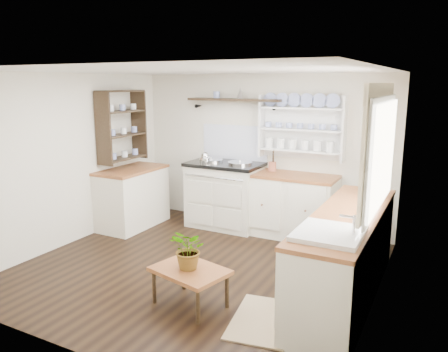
{
  "coord_description": "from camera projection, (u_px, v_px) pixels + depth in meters",
  "views": [
    {
      "loc": [
        2.54,
        -4.18,
        2.17
      ],
      "look_at": [
        0.22,
        0.25,
        1.1
      ],
      "focal_mm": 35.0,
      "sensor_mm": 36.0,
      "label": 1
    }
  ],
  "objects": [
    {
      "name": "floor",
      "position": [
        198.0,
        268.0,
        5.22
      ],
      "size": [
        4.0,
        3.8,
        0.01
      ],
      "primitive_type": "cube",
      "color": "black",
      "rests_on": "ground"
    },
    {
      "name": "wall_back",
      "position": [
        261.0,
        151.0,
        6.63
      ],
      "size": [
        4.0,
        0.02,
        2.3
      ],
      "primitive_type": "cube",
      "color": "beige",
      "rests_on": "ground"
    },
    {
      "name": "wall_right",
      "position": [
        380.0,
        194.0,
        4.08
      ],
      "size": [
        0.02,
        3.8,
        2.3
      ],
      "primitive_type": "cube",
      "color": "beige",
      "rests_on": "ground"
    },
    {
      "name": "wall_left",
      "position": [
        70.0,
        160.0,
        5.89
      ],
      "size": [
        0.02,
        3.8,
        2.3
      ],
      "primitive_type": "cube",
      "color": "beige",
      "rests_on": "ground"
    },
    {
      "name": "ceiling",
      "position": [
        195.0,
        71.0,
        4.74
      ],
      "size": [
        4.0,
        3.8,
        0.01
      ],
      "primitive_type": "cube",
      "color": "white",
      "rests_on": "wall_back"
    },
    {
      "name": "window",
      "position": [
        380.0,
        148.0,
        4.14
      ],
      "size": [
        0.08,
        1.55,
        1.22
      ],
      "color": "white",
      "rests_on": "wall_right"
    },
    {
      "name": "aga_cooker",
      "position": [
        225.0,
        194.0,
        6.68
      ],
      "size": [
        1.11,
        0.77,
        1.02
      ],
      "color": "beige",
      "rests_on": "floor"
    },
    {
      "name": "back_cabinets",
      "position": [
        291.0,
        205.0,
        6.24
      ],
      "size": [
        1.27,
        0.63,
        0.9
      ],
      "color": "white",
      "rests_on": "floor"
    },
    {
      "name": "right_cabinets",
      "position": [
        345.0,
        254.0,
        4.44
      ],
      "size": [
        0.62,
        2.43,
        0.9
      ],
      "color": "white",
      "rests_on": "floor"
    },
    {
      "name": "belfast_sink",
      "position": [
        328.0,
        247.0,
        3.72
      ],
      "size": [
        0.55,
        0.6,
        0.45
      ],
      "color": "white",
      "rests_on": "right_cabinets"
    },
    {
      "name": "left_cabinets",
      "position": [
        133.0,
        197.0,
        6.68
      ],
      "size": [
        0.62,
        1.13,
        0.9
      ],
      "color": "white",
      "rests_on": "floor"
    },
    {
      "name": "plate_rack",
      "position": [
        303.0,
        127.0,
        6.22
      ],
      "size": [
        1.2,
        0.22,
        0.9
      ],
      "color": "white",
      "rests_on": "wall_back"
    },
    {
      "name": "high_shelf",
      "position": [
        234.0,
        100.0,
        6.54
      ],
      "size": [
        1.5,
        0.29,
        0.16
      ],
      "color": "black",
      "rests_on": "wall_back"
    },
    {
      "name": "left_shelving",
      "position": [
        122.0,
        125.0,
        6.51
      ],
      "size": [
        0.28,
        0.8,
        1.05
      ],
      "primitive_type": "cube",
      "color": "black",
      "rests_on": "wall_left"
    },
    {
      "name": "kettle",
      "position": [
        205.0,
        159.0,
        6.59
      ],
      "size": [
        0.17,
        0.17,
        0.21
      ],
      "primitive_type": null,
      "color": "silver",
      "rests_on": "aga_cooker"
    },
    {
      "name": "utensil_crock",
      "position": [
        272.0,
        166.0,
        6.35
      ],
      "size": [
        0.11,
        0.11,
        0.13
      ],
      "primitive_type": "cylinder",
      "color": "#9F533A",
      "rests_on": "back_cabinets"
    },
    {
      "name": "center_table",
      "position": [
        190.0,
        273.0,
        4.28
      ],
      "size": [
        0.81,
        0.66,
        0.39
      ],
      "rotation": [
        0.0,
        0.0,
        -0.23
      ],
      "color": "brown",
      "rests_on": "floor"
    },
    {
      "name": "potted_plant",
      "position": [
        190.0,
        249.0,
        4.23
      ],
      "size": [
        0.45,
        0.42,
        0.4
      ],
      "primitive_type": "imported",
      "rotation": [
        0.0,
        0.0,
        -0.34
      ],
      "color": "#3F7233",
      "rests_on": "center_table"
    },
    {
      "name": "floor_rug",
      "position": [
        263.0,
        320.0,
        4.06
      ],
      "size": [
        0.68,
        0.93,
        0.02
      ],
      "primitive_type": "cube",
      "rotation": [
        0.0,
        0.0,
        0.17
      ],
      "color": "#7C6648",
      "rests_on": "floor"
    }
  ]
}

